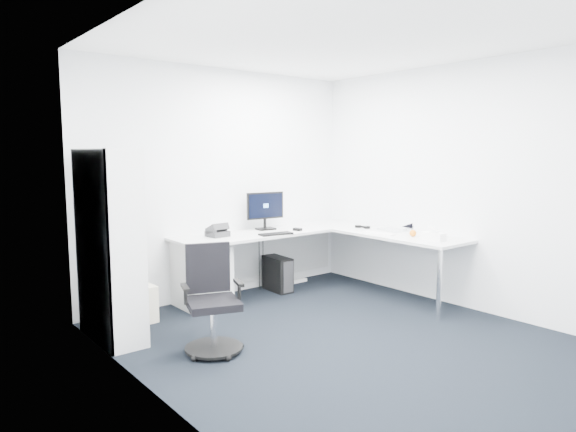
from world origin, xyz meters
TOP-DOWN VIEW (x-y plane):
  - ground at (0.00, 0.00)m, footprint 4.20×4.20m
  - ceiling at (0.00, 0.00)m, footprint 4.20×4.20m
  - wall_back at (0.00, 2.10)m, footprint 3.60×0.02m
  - wall_left at (-1.80, 0.00)m, footprint 0.02×4.20m
  - wall_right at (1.80, 0.00)m, footprint 0.02×4.20m
  - l_desk at (0.55, 1.40)m, footprint 2.66×1.49m
  - drawer_pedestal at (-0.48, 1.84)m, footprint 0.50×0.62m
  - bookshelf at (-1.62, 1.45)m, footprint 0.34×0.88m
  - task_chair at (-1.07, 0.56)m, footprint 0.66×0.66m
  - black_pc_tower at (0.59, 1.81)m, footprint 0.23×0.45m
  - beige_pc_tower at (-1.19, 1.79)m, footprint 0.20×0.40m
  - power_strip at (1.01, 1.95)m, footprint 0.35×0.06m
  - monitor at (0.46, 1.88)m, footprint 0.51×0.22m
  - black_keyboard at (0.32, 1.49)m, footprint 0.41×0.19m
  - mouse at (0.72, 1.57)m, footprint 0.09×0.11m
  - desk_phone at (-0.27, 1.80)m, footprint 0.22×0.22m
  - laptop at (1.63, 0.84)m, footprint 0.36×0.35m
  - white_keyboard at (1.29, 0.78)m, footprint 0.17×0.43m
  - headphones at (1.50, 1.22)m, footprint 0.16×0.21m
  - orange_fruit at (1.45, 0.41)m, footprint 0.08×0.08m
  - tissue_box at (1.42, 0.11)m, footprint 0.14×0.25m

SIDE VIEW (x-z plane):
  - ground at x=0.00m, z-range 0.00..0.00m
  - power_strip at x=1.01m, z-range 0.00..0.04m
  - beige_pc_tower at x=-1.19m, z-range 0.00..0.38m
  - black_pc_tower at x=0.59m, z-range 0.00..0.43m
  - drawer_pedestal at x=-0.48m, z-range 0.00..0.76m
  - l_desk at x=0.55m, z-range 0.00..0.78m
  - task_chair at x=-1.07m, z-range 0.00..0.93m
  - white_keyboard at x=1.29m, z-range 0.78..0.79m
  - black_keyboard at x=0.32m, z-range 0.78..0.80m
  - mouse at x=0.72m, z-range 0.78..0.81m
  - headphones at x=1.50m, z-range 0.78..0.83m
  - orange_fruit at x=1.45m, z-range 0.78..0.85m
  - tissue_box at x=1.42m, z-range 0.78..0.86m
  - desk_phone at x=-0.27m, z-range 0.78..0.92m
  - bookshelf at x=-1.62m, z-range 0.00..1.76m
  - laptop at x=1.63m, z-range 0.78..1.01m
  - monitor at x=0.46m, z-range 0.78..1.25m
  - wall_back at x=0.00m, z-range 0.00..2.70m
  - wall_left at x=-1.80m, z-range 0.00..2.70m
  - wall_right at x=1.80m, z-range 0.00..2.70m
  - ceiling at x=0.00m, z-range 2.70..2.70m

